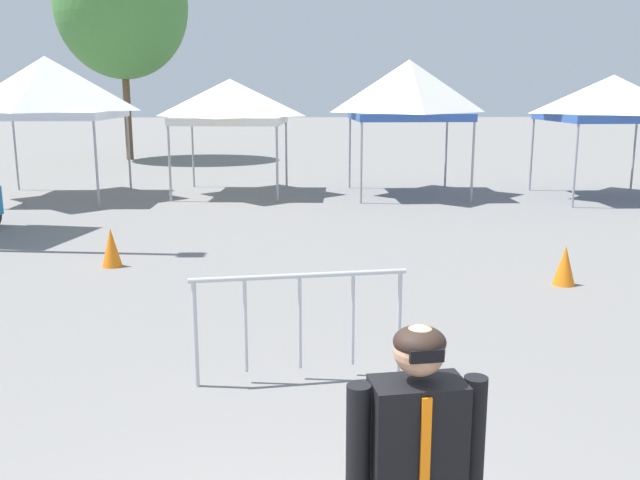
% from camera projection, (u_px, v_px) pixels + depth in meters
% --- Properties ---
extents(canopy_tent_right_of_center, '(3.34, 3.34, 3.61)m').
position_uv_depth(canopy_tent_right_of_center, '(47.00, 88.00, 17.64)').
color(canopy_tent_right_of_center, '#9E9EA3').
rests_on(canopy_tent_right_of_center, ground).
extents(canopy_tent_far_left, '(3.04, 3.04, 3.06)m').
position_uv_depth(canopy_tent_far_left, '(230.00, 102.00, 18.50)').
color(canopy_tent_far_left, '#9E9EA3').
rests_on(canopy_tent_far_left, ground).
extents(canopy_tent_far_right, '(3.03, 3.03, 3.55)m').
position_uv_depth(canopy_tent_far_right, '(409.00, 90.00, 18.30)').
color(canopy_tent_far_right, '#9E9EA3').
rests_on(canopy_tent_far_right, ground).
extents(canopy_tent_behind_center, '(3.17, 3.17, 3.16)m').
position_uv_depth(canopy_tent_behind_center, '(612.00, 98.00, 17.78)').
color(canopy_tent_behind_center, '#9E9EA3').
rests_on(canopy_tent_behind_center, ground).
extents(person_foreground, '(0.65, 0.29, 1.78)m').
position_uv_depth(person_foreground, '(415.00, 480.00, 3.19)').
color(person_foreground, '#33384C').
rests_on(person_foreground, ground).
extents(tree_behind_tents_center, '(5.11, 5.11, 8.80)m').
position_uv_depth(tree_behind_tents_center, '(121.00, 6.00, 27.09)').
color(tree_behind_tents_center, brown).
rests_on(tree_behind_tents_center, ground).
extents(crowd_barrier_mid_lot, '(2.09, 0.35, 1.08)m').
position_uv_depth(crowd_barrier_mid_lot, '(300.00, 306.00, 6.70)').
color(crowd_barrier_mid_lot, '#B7BABF').
rests_on(crowd_barrier_mid_lot, ground).
extents(traffic_cone_lot_center, '(0.32, 0.32, 0.58)m').
position_uv_depth(traffic_cone_lot_center, '(565.00, 265.00, 10.10)').
color(traffic_cone_lot_center, orange).
rests_on(traffic_cone_lot_center, ground).
extents(traffic_cone_near_barrier, '(0.32, 0.32, 0.63)m').
position_uv_depth(traffic_cone_near_barrier, '(111.00, 247.00, 11.15)').
color(traffic_cone_near_barrier, orange).
rests_on(traffic_cone_near_barrier, ground).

